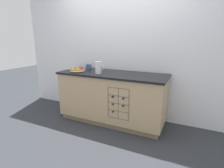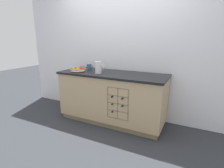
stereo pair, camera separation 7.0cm
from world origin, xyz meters
name	(u,v)px [view 2 (the right image)]	position (x,y,z in m)	size (l,w,h in m)	color
ground_plane	(112,120)	(0.00, 0.00, 0.00)	(14.00, 14.00, 0.00)	#2D3035
back_wall	(122,49)	(0.00, 0.40, 1.27)	(4.40, 0.06, 2.55)	white
kitchen_island	(112,97)	(0.00, 0.00, 0.45)	(1.88, 0.72, 0.89)	#8B7354
fruit_bowl	(78,69)	(-0.63, -0.13, 0.92)	(0.29, 0.29, 0.08)	tan
white_pitcher	(98,67)	(-0.19, -0.14, 0.99)	(0.16, 0.11, 0.20)	white
ceramic_mug	(89,66)	(-0.60, 0.20, 0.93)	(0.12, 0.09, 0.09)	#385684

